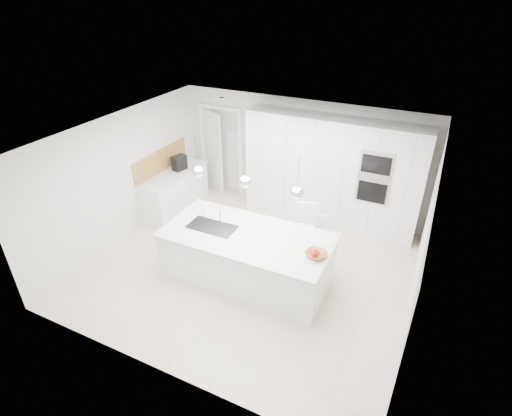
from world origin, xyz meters
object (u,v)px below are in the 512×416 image
at_px(fruit_bowl, 316,254).
at_px(espresso_machine, 179,163).
at_px(bar_stool_left, 303,236).
at_px(island_base, 246,259).
at_px(bar_stool_right, 312,243).

distance_m(fruit_bowl, espresso_machine, 4.15).
bearing_deg(fruit_bowl, bar_stool_left, 119.98).
distance_m(island_base, espresso_machine, 3.13).
relative_size(espresso_machine, bar_stool_right, 0.32).
height_order(fruit_bowl, bar_stool_left, bar_stool_left).
relative_size(island_base, espresso_machine, 8.55).
xyz_separation_m(fruit_bowl, bar_stool_left, (-0.50, 0.86, -0.33)).
bearing_deg(bar_stool_right, fruit_bowl, -81.44).
bearing_deg(bar_stool_left, bar_stool_right, -11.49).
xyz_separation_m(island_base, espresso_machine, (-2.53, 1.74, 0.63)).
bearing_deg(fruit_bowl, island_base, 178.47).
height_order(fruit_bowl, bar_stool_right, bar_stool_right).
bearing_deg(espresso_machine, bar_stool_right, -0.85).
relative_size(fruit_bowl, bar_stool_right, 0.31).
bearing_deg(espresso_machine, bar_stool_left, -1.93).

